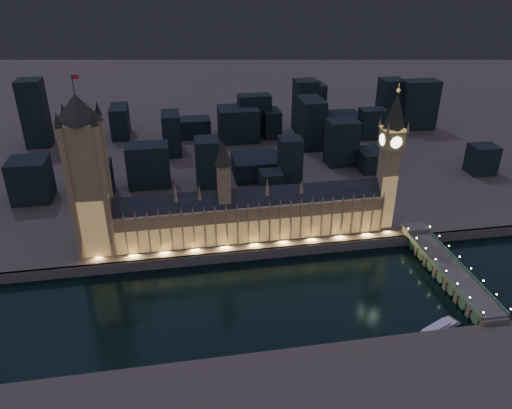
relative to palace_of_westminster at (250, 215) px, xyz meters
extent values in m
plane|color=black|center=(-1.73, -61.75, -26.37)|extent=(2000.00, 2000.00, 0.00)
cube|color=#3D4135|center=(-1.73, 458.25, -22.37)|extent=(2000.00, 960.00, 8.00)
cube|color=#454F48|center=(-1.73, -20.75, -22.37)|extent=(2000.00, 2.50, 8.00)
cube|color=#8B7450|center=(0.91, 0.25, -4.37)|extent=(200.15, 21.51, 28.00)
cube|color=tan|center=(0.91, -10.00, -9.37)|extent=(200.00, 0.50, 18.00)
cube|color=black|center=(0.91, 0.25, 12.63)|extent=(200.12, 17.78, 16.26)
cube|color=#8B7450|center=(-19.09, 0.25, 25.63)|extent=(9.00, 9.00, 32.00)
cone|color=#222722|center=(-19.09, 0.25, 50.63)|extent=(13.00, 13.00, 18.00)
cube|color=#8B7450|center=(-99.09, -10.35, -4.37)|extent=(1.20, 1.20, 28.00)
cone|color=#8B7450|center=(-99.09, -9.75, 12.63)|extent=(2.00, 2.00, 6.00)
cube|color=#8B7450|center=(-91.09, -10.35, -4.37)|extent=(1.20, 1.20, 28.00)
cone|color=#8B7450|center=(-91.09, -9.75, 12.63)|extent=(2.00, 2.00, 6.00)
cube|color=#8B7450|center=(-83.09, -10.35, -4.37)|extent=(1.20, 1.20, 28.00)
cone|color=#8B7450|center=(-83.09, -9.75, 12.63)|extent=(2.00, 2.00, 6.00)
cube|color=#8B7450|center=(-75.09, -10.35, -4.37)|extent=(1.20, 1.20, 28.00)
cone|color=#8B7450|center=(-75.09, -9.75, 12.63)|extent=(2.00, 2.00, 6.00)
cube|color=#8B7450|center=(-67.09, -10.35, -4.37)|extent=(1.20, 1.20, 28.00)
cone|color=#8B7450|center=(-67.09, -9.75, 12.63)|extent=(2.00, 2.00, 6.00)
cube|color=#8B7450|center=(-59.09, -10.35, -4.37)|extent=(1.20, 1.20, 28.00)
cone|color=#8B7450|center=(-59.09, -9.75, 12.63)|extent=(2.00, 2.00, 6.00)
cube|color=#8B7450|center=(-51.09, -10.35, -4.37)|extent=(1.20, 1.20, 28.00)
cone|color=#8B7450|center=(-51.09, -9.75, 12.63)|extent=(2.00, 2.00, 6.00)
cube|color=#8B7450|center=(-43.09, -10.35, -4.37)|extent=(1.20, 1.20, 28.00)
cone|color=#8B7450|center=(-43.09, -9.75, 12.63)|extent=(2.00, 2.00, 6.00)
cube|color=#8B7450|center=(-35.09, -10.35, -4.37)|extent=(1.20, 1.20, 28.00)
cone|color=#8B7450|center=(-35.09, -9.75, 12.63)|extent=(2.00, 2.00, 6.00)
cube|color=#8B7450|center=(-27.09, -10.35, -4.37)|extent=(1.20, 1.20, 28.00)
cone|color=#8B7450|center=(-27.09, -9.75, 12.63)|extent=(2.00, 2.00, 6.00)
cube|color=#8B7450|center=(-19.09, -10.35, -4.37)|extent=(1.20, 1.20, 28.00)
cone|color=#8B7450|center=(-19.09, -9.75, 12.63)|extent=(2.00, 2.00, 6.00)
cube|color=#8B7450|center=(-11.09, -10.35, -4.37)|extent=(1.20, 1.20, 28.00)
cone|color=#8B7450|center=(-11.09, -9.75, 12.63)|extent=(2.00, 2.00, 6.00)
cube|color=#8B7450|center=(-3.09, -10.35, -4.37)|extent=(1.20, 1.20, 28.00)
cone|color=#8B7450|center=(-3.09, -9.75, 12.63)|extent=(2.00, 2.00, 6.00)
cube|color=#8B7450|center=(4.91, -10.35, -4.37)|extent=(1.20, 1.20, 28.00)
cone|color=#8B7450|center=(4.91, -9.75, 12.63)|extent=(2.00, 2.00, 6.00)
cube|color=#8B7450|center=(12.91, -10.35, -4.37)|extent=(1.20, 1.20, 28.00)
cone|color=#8B7450|center=(12.91, -9.75, 12.63)|extent=(2.00, 2.00, 6.00)
cube|color=#8B7450|center=(20.91, -10.35, -4.37)|extent=(1.20, 1.20, 28.00)
cone|color=#8B7450|center=(20.91, -9.75, 12.63)|extent=(2.00, 2.00, 6.00)
cube|color=#8B7450|center=(28.91, -10.35, -4.37)|extent=(1.20, 1.20, 28.00)
cone|color=#8B7450|center=(28.91, -9.75, 12.63)|extent=(2.00, 2.00, 6.00)
cube|color=#8B7450|center=(36.91, -10.35, -4.37)|extent=(1.20, 1.20, 28.00)
cone|color=#8B7450|center=(36.91, -9.75, 12.63)|extent=(2.00, 2.00, 6.00)
cube|color=#8B7450|center=(44.91, -10.35, -4.37)|extent=(1.20, 1.20, 28.00)
cone|color=#8B7450|center=(44.91, -9.75, 12.63)|extent=(2.00, 2.00, 6.00)
cube|color=#8B7450|center=(52.91, -10.35, -4.37)|extent=(1.20, 1.20, 28.00)
cone|color=#8B7450|center=(52.91, -9.75, 12.63)|extent=(2.00, 2.00, 6.00)
cube|color=#8B7450|center=(60.91, -10.35, -4.37)|extent=(1.20, 1.20, 28.00)
cone|color=#8B7450|center=(60.91, -9.75, 12.63)|extent=(2.00, 2.00, 6.00)
cube|color=#8B7450|center=(68.91, -10.35, -4.37)|extent=(1.20, 1.20, 28.00)
cone|color=#8B7450|center=(68.91, -9.75, 12.63)|extent=(2.00, 2.00, 6.00)
cube|color=#8B7450|center=(76.91, -10.35, -4.37)|extent=(1.20, 1.20, 28.00)
cone|color=#8B7450|center=(76.91, -9.75, 12.63)|extent=(2.00, 2.00, 6.00)
cube|color=#8B7450|center=(84.91, -10.35, -4.37)|extent=(1.20, 1.20, 28.00)
cone|color=#8B7450|center=(84.91, -9.75, 12.63)|extent=(2.00, 2.00, 6.00)
cube|color=#8B7450|center=(92.91, -10.35, -4.37)|extent=(1.20, 1.20, 28.00)
cone|color=#8B7450|center=(92.91, -9.75, 12.63)|extent=(2.00, 2.00, 6.00)
cube|color=#8B7450|center=(100.91, -10.35, -4.37)|extent=(1.20, 1.20, 28.00)
cone|color=#8B7450|center=(100.91, -9.75, 12.63)|extent=(2.00, 2.00, 6.00)
cone|color=#8B7450|center=(-54.09, 0.25, 22.63)|extent=(4.40, 4.40, 18.00)
cone|color=#8B7450|center=(-37.09, 0.25, 20.63)|extent=(4.40, 4.40, 14.00)
cone|color=#8B7450|center=(12.91, 0.25, 21.63)|extent=(4.40, 4.40, 16.00)
cone|color=#8B7450|center=(38.91, 0.25, 19.63)|extent=(4.40, 4.40, 12.00)
cube|color=#8B7450|center=(-111.73, 0.25, 30.08)|extent=(22.63, 22.63, 96.90)
cube|color=tan|center=(-111.73, -10.95, 3.63)|extent=(22.00, 0.50, 44.00)
cone|color=#222722|center=(-111.73, 0.25, 87.53)|extent=(31.68, 31.68, 18.00)
cylinder|color=black|center=(-111.73, 0.25, 102.53)|extent=(0.50, 0.50, 12.00)
cube|color=#AE0F20|center=(-109.53, 0.25, 107.03)|extent=(4.00, 0.15, 2.50)
cylinder|color=#8B7450|center=(-122.73, -10.75, 30.08)|extent=(4.40, 4.40, 96.90)
cone|color=#222722|center=(-122.73, -10.75, 83.53)|extent=(5.20, 5.20, 10.00)
cylinder|color=#8B7450|center=(-122.73, 11.25, 30.08)|extent=(4.40, 4.40, 96.90)
cone|color=#222722|center=(-122.73, 11.25, 83.53)|extent=(5.20, 5.20, 10.00)
cylinder|color=#8B7450|center=(-100.73, -10.75, 30.08)|extent=(4.40, 4.40, 96.90)
cone|color=#222722|center=(-100.73, -10.75, 83.53)|extent=(5.20, 5.20, 10.00)
cylinder|color=#8B7450|center=(-100.73, 11.25, 30.08)|extent=(4.40, 4.40, 96.90)
cone|color=#222722|center=(-100.73, 11.25, 83.53)|extent=(5.20, 5.20, 10.00)
cube|color=#8B7450|center=(106.27, 0.25, 13.83)|extent=(12.27, 12.27, 64.40)
cube|color=tan|center=(106.27, -5.95, 3.63)|extent=(12.00, 0.50, 44.00)
cube|color=#8B7450|center=(106.27, 0.25, 53.32)|extent=(15.00, 15.00, 14.58)
cube|color=#F2C64C|center=(106.27, 0.25, 61.21)|extent=(15.75, 15.75, 1.20)
cone|color=#222722|center=(106.27, 0.25, 74.81)|extent=(18.00, 18.00, 26.00)
sphere|color=#F2C64C|center=(106.27, 0.25, 89.31)|extent=(2.80, 2.80, 2.80)
cylinder|color=#F2C64C|center=(106.27, 0.25, 91.81)|extent=(0.40, 0.40, 5.00)
cylinder|color=#FFF2BF|center=(106.27, -7.50, 53.32)|extent=(8.40, 0.50, 8.40)
cylinder|color=#FFF2BF|center=(106.27, 8.00, 53.32)|extent=(8.40, 0.50, 8.40)
cylinder|color=#FFF2BF|center=(98.52, 0.25, 53.32)|extent=(0.50, 8.40, 8.40)
cylinder|color=#FFF2BF|center=(114.02, 0.25, 53.32)|extent=(0.50, 8.40, 8.40)
cone|color=#8B7450|center=(98.77, -7.25, 64.61)|extent=(2.60, 2.60, 8.00)
cone|color=#8B7450|center=(98.77, 7.75, 64.61)|extent=(2.60, 2.60, 8.00)
cone|color=#8B7450|center=(113.77, -7.25, 64.61)|extent=(2.60, 2.60, 8.00)
cone|color=#8B7450|center=(113.77, 7.75, 64.61)|extent=(2.60, 2.60, 8.00)
cube|color=#454F48|center=(127.14, -71.75, -16.87)|extent=(18.65, 100.00, 1.60)
cube|color=#2D624C|center=(118.21, -71.75, -15.47)|extent=(0.80, 100.00, 1.60)
cube|color=#2D624C|center=(136.07, -71.75, -15.47)|extent=(0.80, 100.00, 1.60)
cube|color=#454F48|center=(127.14, -16.75, -17.62)|extent=(18.65, 12.00, 9.50)
cube|color=#454F48|center=(127.14, -121.75, -22.02)|extent=(16.79, 4.00, 9.50)
cylinder|color=black|center=(118.21, -121.75, -13.67)|extent=(0.30, 0.30, 4.40)
sphere|color=#FFD88C|center=(118.21, -121.75, -11.37)|extent=(1.00, 1.00, 1.00)
cylinder|color=black|center=(136.07, -121.75, -13.67)|extent=(0.30, 0.30, 4.40)
sphere|color=#FFD88C|center=(136.07, -121.75, -11.37)|extent=(1.00, 1.00, 1.00)
cube|color=#454F48|center=(127.14, -107.46, -22.02)|extent=(16.79, 4.00, 9.50)
cylinder|color=black|center=(118.21, -107.46, -13.67)|extent=(0.30, 0.30, 4.40)
sphere|color=#FFD88C|center=(118.21, -107.46, -11.37)|extent=(1.00, 1.00, 1.00)
cylinder|color=black|center=(136.07, -107.46, -13.67)|extent=(0.30, 0.30, 4.40)
sphere|color=#FFD88C|center=(136.07, -107.46, -11.37)|extent=(1.00, 1.00, 1.00)
cube|color=#454F48|center=(127.14, -93.18, -22.02)|extent=(16.79, 4.00, 9.50)
cylinder|color=black|center=(118.21, -93.18, -13.67)|extent=(0.30, 0.30, 4.40)
sphere|color=#FFD88C|center=(118.21, -93.18, -11.37)|extent=(1.00, 1.00, 1.00)
cylinder|color=black|center=(136.07, -93.18, -13.67)|extent=(0.30, 0.30, 4.40)
sphere|color=#FFD88C|center=(136.07, -93.18, -11.37)|extent=(1.00, 1.00, 1.00)
cube|color=#454F48|center=(127.14, -78.89, -22.02)|extent=(16.79, 4.00, 9.50)
cylinder|color=black|center=(118.21, -78.89, -13.67)|extent=(0.30, 0.30, 4.40)
sphere|color=#FFD88C|center=(118.21, -78.89, -11.37)|extent=(1.00, 1.00, 1.00)
cylinder|color=black|center=(136.07, -78.89, -13.67)|extent=(0.30, 0.30, 4.40)
sphere|color=#FFD88C|center=(136.07, -78.89, -11.37)|extent=(1.00, 1.00, 1.00)
cube|color=#454F48|center=(127.14, -64.61, -22.02)|extent=(16.79, 4.00, 9.50)
cylinder|color=black|center=(118.21, -64.61, -13.67)|extent=(0.30, 0.30, 4.40)
sphere|color=#FFD88C|center=(118.21, -64.61, -11.37)|extent=(1.00, 1.00, 1.00)
cylinder|color=black|center=(136.07, -64.61, -13.67)|extent=(0.30, 0.30, 4.40)
sphere|color=#FFD88C|center=(136.07, -64.61, -11.37)|extent=(1.00, 1.00, 1.00)
cube|color=#454F48|center=(127.14, -50.32, -22.02)|extent=(16.79, 4.00, 9.50)
cylinder|color=black|center=(118.21, -50.32, -13.67)|extent=(0.30, 0.30, 4.40)
sphere|color=#FFD88C|center=(118.21, -50.32, -11.37)|extent=(1.00, 1.00, 1.00)
cylinder|color=black|center=(136.07, -50.32, -13.67)|extent=(0.30, 0.30, 4.40)
sphere|color=#FFD88C|center=(136.07, -50.32, -11.37)|extent=(1.00, 1.00, 1.00)
cube|color=#454F48|center=(127.14, -36.03, -22.02)|extent=(16.79, 4.00, 9.50)
cylinder|color=black|center=(118.21, -36.03, -13.67)|extent=(0.30, 0.30, 4.40)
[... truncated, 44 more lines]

